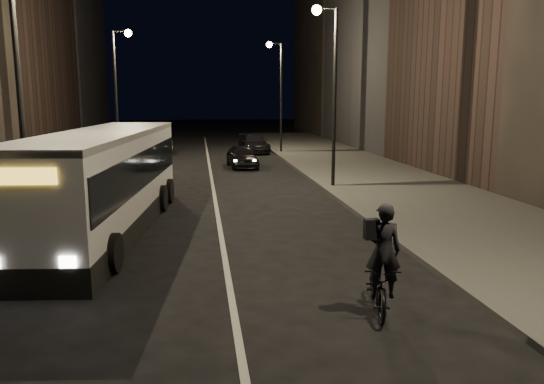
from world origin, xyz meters
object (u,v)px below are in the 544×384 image
object	(u,v)px
car_near	(242,156)
car_mid	(160,143)
city_bus	(105,177)
streetlight_right_mid	(329,72)
streetlight_left_near	(26,57)
streetlight_left_far	(120,79)
cyclist_on_bicycle	(380,276)
car_far	(254,143)
streetlight_right_far	(278,82)

from	to	relation	value
car_near	car_mid	bearing A→B (deg)	116.65
city_bus	streetlight_right_mid	bearing A→B (deg)	43.18
streetlight_right_mid	streetlight_left_near	bearing A→B (deg)	-143.12
city_bus	car_mid	distance (m)	24.26
streetlight_left_far	cyclist_on_bicycle	distance (m)	26.10
streetlight_right_mid	city_bus	xyz separation A→B (m)	(-8.93, -6.82, -3.62)
car_near	car_far	bearing A→B (deg)	74.83
streetlight_right_mid	cyclist_on_bicycle	world-z (taller)	streetlight_right_mid
streetlight_left_far	city_bus	distance (m)	17.30
car_far	streetlight_right_mid	bearing A→B (deg)	-87.36
streetlight_left_far	car_near	world-z (taller)	streetlight_left_far
streetlight_right_far	car_far	world-z (taller)	streetlight_right_far
car_near	streetlight_left_far	bearing A→B (deg)	161.93
city_bus	cyclist_on_bicycle	size ratio (longest dim) A/B	5.33
streetlight_right_mid	cyclist_on_bicycle	bearing A→B (deg)	-99.68
streetlight_right_mid	cyclist_on_bicycle	size ratio (longest dim) A/B	3.59
car_mid	cyclist_on_bicycle	bearing A→B (deg)	95.03
streetlight_right_far	streetlight_left_far	size ratio (longest dim) A/B	1.00
streetlight_left_far	car_near	size ratio (longest dim) A/B	2.03
streetlight_left_far	city_bus	size ratio (longest dim) A/B	0.67
car_mid	city_bus	bearing A→B (deg)	83.46
streetlight_right_far	streetlight_left_near	bearing A→B (deg)	-113.96
streetlight_left_near	car_near	distance (m)	18.41
streetlight_right_far	cyclist_on_bicycle	size ratio (longest dim) A/B	3.59
cyclist_on_bicycle	car_mid	xyz separation A→B (m)	(-6.45, 31.76, -0.00)
cyclist_on_bicycle	streetlight_right_mid	bearing A→B (deg)	91.61
streetlight_left_far	car_far	bearing A→B (deg)	37.37
streetlight_left_far	car_far	size ratio (longest dim) A/B	1.67
streetlight_left_far	city_bus	world-z (taller)	streetlight_left_far
city_bus	streetlight_left_far	bearing A→B (deg)	101.68
streetlight_right_mid	streetlight_left_near	size ratio (longest dim) A/B	1.00
cyclist_on_bicycle	car_mid	bearing A→B (deg)	112.77
streetlight_right_far	car_mid	distance (m)	10.12
streetlight_left_near	car_far	xyz separation A→B (m)	(8.93, 24.82, -4.66)
car_mid	streetlight_left_near	bearing A→B (deg)	79.57
streetlight_right_far	cyclist_on_bicycle	bearing A→B (deg)	-94.61
city_bus	cyclist_on_bicycle	distance (m)	9.98
streetlight_right_far	streetlight_left_far	distance (m)	12.24
streetlight_right_far	car_near	distance (m)	9.67
streetlight_left_near	car_mid	size ratio (longest dim) A/B	1.78
streetlight_right_far	car_mid	world-z (taller)	streetlight_right_far
streetlight_right_mid	streetlight_left_near	distance (m)	13.33
streetlight_left_near	cyclist_on_bicycle	size ratio (longest dim) A/B	3.59
car_near	car_far	world-z (taller)	car_far
streetlight_right_mid	car_near	bearing A→B (deg)	112.16
streetlight_right_mid	streetlight_right_far	xyz separation A→B (m)	(0.00, 16.00, 0.00)
streetlight_right_mid	city_bus	distance (m)	11.81
streetlight_right_mid	streetlight_left_near	world-z (taller)	same
city_bus	car_mid	xyz separation A→B (m)	(0.03, 24.24, -0.99)
streetlight_right_far	car_near	bearing A→B (deg)	-113.35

